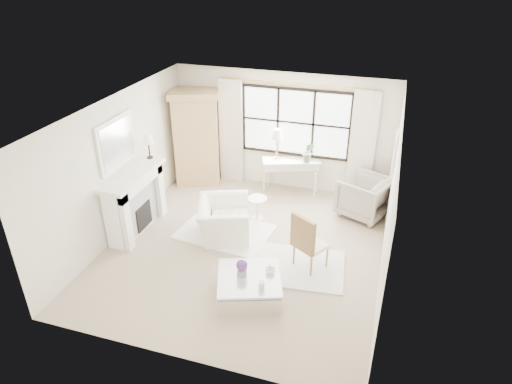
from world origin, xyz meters
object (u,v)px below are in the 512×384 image
Objects in this scene: console_table at (291,176)px; coffee_table at (249,286)px; armoire at (196,137)px; club_armchair at (224,219)px.

coffee_table is at bearing -106.58° from console_table.
armoire reaches higher than coffee_table.
console_table is 1.08× the size of coffee_table.
club_armchair is 0.86× the size of coffee_table.
console_table is 1.25× the size of club_armchair.
armoire is 1.76× the size of coffee_table.
armoire is at bearing 15.63° from club_armchair.
armoire is 2.60m from club_armchair.
console_table is at bearing -16.43° from armoire.
armoire is at bearing 164.21° from console_table.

